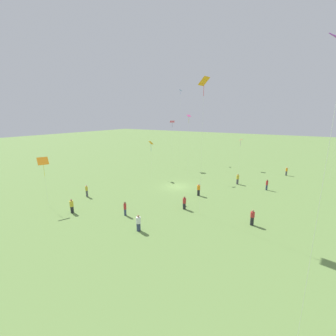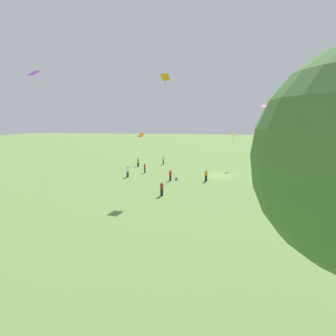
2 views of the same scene
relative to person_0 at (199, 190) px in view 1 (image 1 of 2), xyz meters
The scene contains 19 objects.
ground_plane 5.34m from the person_0, 113.61° to the right, with size 240.00×240.00×0.00m, color #6B8E47.
person_0 is the anchor object (origin of this frame).
person_1 11.39m from the person_0, 134.44° to the left, with size 0.46×0.46×1.72m.
person_2 11.66m from the person_0, 23.22° to the right, with size 0.45×0.45×1.71m.
person_3 9.31m from the person_0, 158.69° to the left, with size 0.48×0.48×1.86m.
person_4 16.25m from the person_0, 56.71° to the right, with size 0.49×0.49×1.77m.
person_5 5.48m from the person_0, ahead, with size 0.53×0.53×1.69m.
person_6 17.18m from the person_0, 38.06° to the right, with size 0.48×0.48×1.74m.
person_7 21.92m from the person_0, 152.83° to the left, with size 0.49×0.49×1.70m.
person_8 12.77m from the person_0, ahead, with size 0.65×0.65×1.74m.
person_9 10.19m from the person_0, 58.06° to the left, with size 0.59×0.59×1.75m.
kite_1 21.00m from the person_0, 46.90° to the right, with size 1.49×1.34×6.44m.
kite_2 21.75m from the person_0, 138.07° to the right, with size 1.30×1.33×10.41m.
kite_3 14.09m from the person_0, 112.21° to the right, with size 0.93×1.06×6.87m.
kite_4 15.07m from the person_0, 25.18° to the left, with size 1.24×0.96×15.41m.
kite_5 33.24m from the person_0, 145.89° to the right, with size 0.93×0.91×18.03m.
kite_7 21.54m from the person_0, behind, with size 0.83×0.80×6.49m.
kite_8 14.82m from the person_0, 145.03° to the right, with size 0.91×0.88×11.64m.
picnic_bag_0 4.64m from the person_0, ahead, with size 0.37×0.24×0.39m.
Camera 1 is at (31.08, 17.39, 11.51)m, focal length 24.00 mm.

